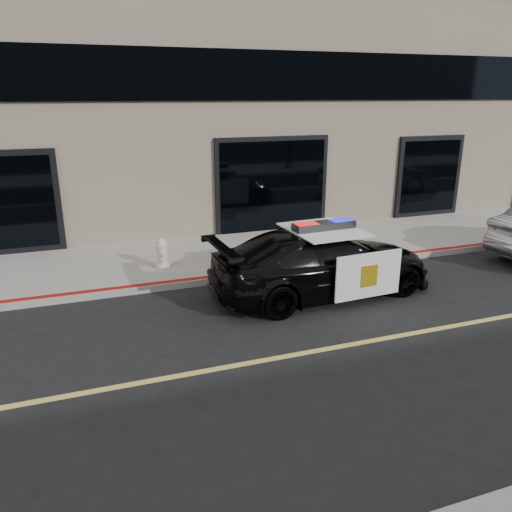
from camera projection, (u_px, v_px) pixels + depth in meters
name	position (u px, v px, depth m)	size (l,w,h in m)	color
ground	(460.00, 325.00, 9.13)	(120.00, 120.00, 0.00)	black
sidewalk_n	(328.00, 244.00, 13.81)	(60.00, 3.50, 0.15)	gray
building_n	(263.00, 32.00, 16.67)	(60.00, 7.00, 12.00)	#756856
police_car	(322.00, 262.00, 10.38)	(2.49, 4.98, 1.56)	black
fire_hydrant	(162.00, 254.00, 11.58)	(0.33, 0.45, 0.72)	beige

